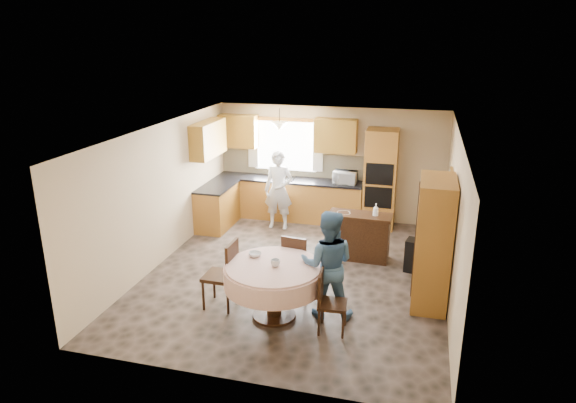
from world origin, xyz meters
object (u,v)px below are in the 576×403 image
(oven_tower, at_px, (380,179))
(dining_table, at_px, (274,277))
(cupboard, at_px, (433,243))
(person_sink, at_px, (279,190))
(chair_back, at_px, (296,261))
(chair_left, at_px, (225,271))
(chair_right, at_px, (328,299))
(person_dining, at_px, (328,264))
(sideboard, at_px, (359,238))

(oven_tower, height_order, dining_table, oven_tower)
(cupboard, bearing_deg, dining_table, -154.49)
(cupboard, bearing_deg, person_sink, 141.45)
(cupboard, distance_m, chair_back, 2.12)
(dining_table, bearing_deg, chair_back, 80.13)
(cupboard, xyz_separation_m, chair_left, (-2.99, -0.95, -0.40))
(chair_left, bearing_deg, chair_right, 82.04)
(oven_tower, distance_m, person_sink, 2.16)
(chair_back, distance_m, person_dining, 0.85)
(oven_tower, distance_m, chair_left, 4.51)
(person_sink, relative_size, person_dining, 1.02)
(sideboard, bearing_deg, oven_tower, 85.59)
(chair_left, bearing_deg, dining_table, 84.27)
(chair_left, distance_m, person_dining, 1.55)
(chair_right, bearing_deg, cupboard, -51.77)
(sideboard, height_order, person_sink, person_sink)
(oven_tower, distance_m, sideboard, 1.89)
(oven_tower, relative_size, person_sink, 1.27)
(person_dining, bearing_deg, sideboard, -101.13)
(oven_tower, height_order, chair_right, oven_tower)
(oven_tower, relative_size, dining_table, 1.47)
(chair_left, bearing_deg, person_sink, -176.42)
(cupboard, bearing_deg, sideboard, 133.39)
(person_sink, bearing_deg, chair_back, -71.86)
(dining_table, bearing_deg, oven_tower, 74.77)
(oven_tower, height_order, sideboard, oven_tower)
(chair_back, bearing_deg, chair_left, 43.93)
(cupboard, relative_size, chair_left, 1.85)
(dining_table, bearing_deg, cupboard, 25.51)
(oven_tower, xyz_separation_m, chair_right, (-0.31, -4.31, -0.57))
(oven_tower, bearing_deg, chair_right, -94.07)
(chair_left, xyz_separation_m, chair_back, (0.93, 0.70, -0.04))
(dining_table, height_order, chair_right, chair_right)
(dining_table, xyz_separation_m, chair_back, (0.14, 0.79, -0.09))
(chair_left, bearing_deg, sideboard, 144.22)
(oven_tower, xyz_separation_m, person_sink, (-2.06, -0.61, -0.22))
(chair_back, height_order, chair_right, chair_back)
(dining_table, bearing_deg, person_dining, 18.73)
(chair_right, bearing_deg, person_sink, 22.14)
(person_dining, bearing_deg, oven_tower, -101.58)
(chair_right, xyz_separation_m, person_sink, (-1.75, 3.71, 0.35))
(cupboard, height_order, chair_left, cupboard)
(sideboard, relative_size, chair_right, 1.28)
(sideboard, relative_size, cupboard, 0.58)
(oven_tower, xyz_separation_m, chair_left, (-1.92, -4.05, -0.47))
(person_sink, height_order, person_dining, person_sink)
(dining_table, distance_m, chair_back, 0.81)
(dining_table, xyz_separation_m, person_dining, (0.74, 0.25, 0.17))
(sideboard, xyz_separation_m, chair_back, (-0.80, -1.59, 0.14))
(chair_right, bearing_deg, sideboard, -5.72)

